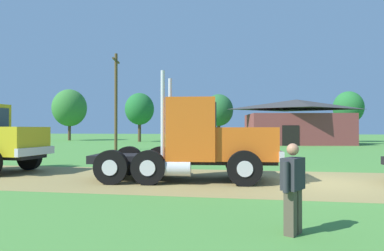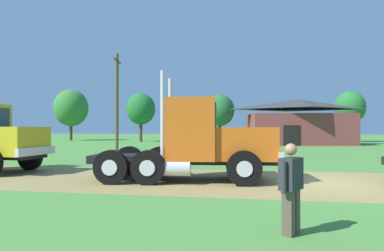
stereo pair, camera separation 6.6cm
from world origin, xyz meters
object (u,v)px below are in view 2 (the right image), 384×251
at_px(truck_foreground_white, 201,142).
at_px(visitor_by_barrel, 291,185).
at_px(shed_building, 298,123).
at_px(utility_pole_near, 117,99).

xyz_separation_m(truck_foreground_white, visitor_by_barrel, (2.39, -5.77, -0.49)).
height_order(truck_foreground_white, shed_building, shed_building).
bearing_deg(visitor_by_barrel, truck_foreground_white, 112.50).
bearing_deg(utility_pole_near, visitor_by_barrel, -60.64).
xyz_separation_m(truck_foreground_white, shed_building, (7.36, 28.68, 1.19)).
height_order(visitor_by_barrel, utility_pole_near, utility_pole_near).
bearing_deg(utility_pole_near, shed_building, 38.20).
height_order(shed_building, utility_pole_near, utility_pole_near).
bearing_deg(visitor_by_barrel, utility_pole_near, 119.36).
height_order(visitor_by_barrel, shed_building, shed_building).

